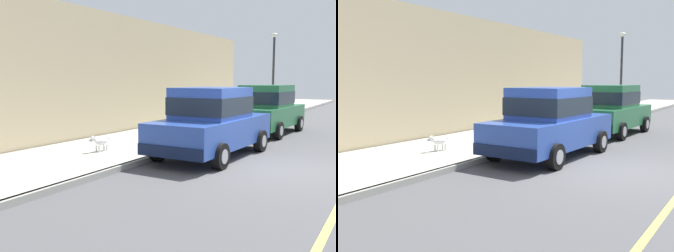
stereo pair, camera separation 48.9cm
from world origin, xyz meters
TOP-DOWN VIEW (x-y plane):
  - ground_plane at (0.00, 0.00)m, footprint 80.00×80.00m
  - curb at (-3.20, 0.00)m, footprint 0.16×64.00m
  - sidewalk at (-5.00, 0.00)m, footprint 3.60×64.00m
  - car_blue_sedan at (-2.08, 0.68)m, footprint 2.14×4.66m
  - car_green_sedan at (-2.16, 6.11)m, footprint 2.16×4.66m
  - dog_white at (-4.75, -0.94)m, footprint 0.27×0.75m
  - street_lamp at (-3.55, 11.77)m, footprint 0.36×0.36m
  - building_facade at (-7.10, 4.46)m, footprint 0.50×20.00m

SIDE VIEW (x-z plane):
  - ground_plane at x=0.00m, z-range 0.00..0.00m
  - curb at x=-3.20m, z-range 0.00..0.14m
  - sidewalk at x=-5.00m, z-range 0.00..0.14m
  - dog_white at x=-4.75m, z-range 0.18..0.67m
  - car_blue_sedan at x=-2.08m, z-range 0.02..1.94m
  - car_green_sedan at x=-2.16m, z-range 0.02..1.94m
  - building_facade at x=-7.10m, z-range 0.00..4.55m
  - street_lamp at x=-3.55m, z-range 0.70..5.12m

